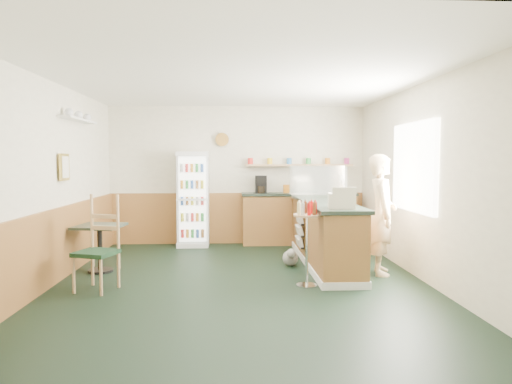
{
  "coord_description": "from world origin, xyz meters",
  "views": [
    {
      "loc": [
        -0.08,
        -6.02,
        1.65
      ],
      "look_at": [
        0.25,
        0.6,
        1.18
      ],
      "focal_mm": 32.0,
      "sensor_mm": 36.0,
      "label": 1
    }
  ],
  "objects": [
    {
      "name": "ground",
      "position": [
        0.0,
        0.0,
        0.0
      ],
      "size": [
        6.0,
        6.0,
        0.0
      ],
      "primitive_type": "plane",
      "color": "black",
      "rests_on": "ground"
    },
    {
      "name": "room_envelope",
      "position": [
        -0.23,
        0.73,
        1.52
      ],
      "size": [
        5.04,
        6.02,
        2.72
      ],
      "color": "beige",
      "rests_on": "ground"
    },
    {
      "name": "service_counter",
      "position": [
        1.35,
        1.07,
        0.46
      ],
      "size": [
        0.68,
        3.01,
        1.01
      ],
      "color": "#A16C34",
      "rests_on": "ground"
    },
    {
      "name": "back_counter",
      "position": [
        1.19,
        2.8,
        0.55
      ],
      "size": [
        2.24,
        0.42,
        1.69
      ],
      "color": "#A16C34",
      "rests_on": "ground"
    },
    {
      "name": "drinks_fridge",
      "position": [
        -0.86,
        2.74,
        0.9
      ],
      "size": [
        0.6,
        0.52,
        1.81
      ],
      "color": "silver",
      "rests_on": "ground"
    },
    {
      "name": "display_case",
      "position": [
        1.35,
        1.7,
        1.27
      ],
      "size": [
        0.94,
        0.49,
        0.53
      ],
      "color": "silver",
      "rests_on": "service_counter"
    },
    {
      "name": "cash_register",
      "position": [
        1.35,
        -0.05,
        1.11
      ],
      "size": [
        0.4,
        0.41,
        0.2
      ],
      "primitive_type": "cube",
      "rotation": [
        0.0,
        0.0,
        -0.16
      ],
      "color": "beige",
      "rests_on": "service_counter"
    },
    {
      "name": "shopkeeper",
      "position": [
        2.05,
        0.41,
        0.87
      ],
      "size": [
        0.52,
        0.64,
        1.73
      ],
      "primitive_type": "imported",
      "rotation": [
        0.0,
        0.0,
        1.38
      ],
      "color": "tan",
      "rests_on": "ground"
    },
    {
      "name": "condiment_stand",
      "position": [
        0.87,
        -0.19,
        0.74
      ],
      "size": [
        0.35,
        0.35,
        1.1
      ],
      "rotation": [
        0.0,
        0.0,
        0.08
      ],
      "color": "silver",
      "rests_on": "ground"
    },
    {
      "name": "newspaper_rack",
      "position": [
        0.99,
        1.31,
        0.5
      ],
      "size": [
        0.09,
        0.46,
        0.54
      ],
      "color": "black",
      "rests_on": "ground"
    },
    {
      "name": "cafe_table",
      "position": [
        -2.05,
        0.73,
        0.49
      ],
      "size": [
        0.72,
        0.72,
        0.7
      ],
      "rotation": [
        0.0,
        0.0,
        -0.15
      ],
      "color": "black",
      "rests_on": "ground"
    },
    {
      "name": "cafe_chair",
      "position": [
        -1.81,
        -0.15,
        0.63
      ],
      "size": [
        0.57,
        0.57,
        1.21
      ],
      "rotation": [
        0.0,
        0.0,
        -0.31
      ],
      "color": "black",
      "rests_on": "ground"
    },
    {
      "name": "dog_doorstop",
      "position": [
        0.8,
        0.95,
        0.14
      ],
      "size": [
        0.24,
        0.32,
        0.29
      ],
      "rotation": [
        0.0,
        0.0,
        -0.13
      ],
      "color": "gray",
      "rests_on": "ground"
    }
  ]
}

